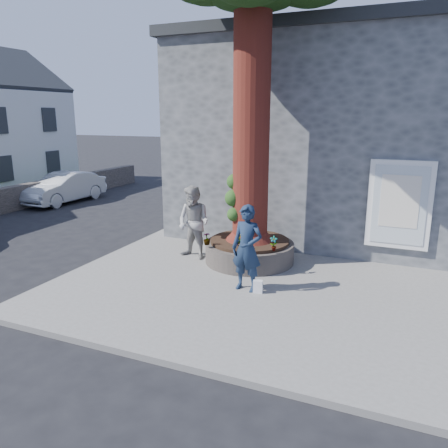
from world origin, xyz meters
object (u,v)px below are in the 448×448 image
at_px(man, 247,248).
at_px(car_silver, 64,188).
at_px(planter, 249,251).
at_px(woman, 194,223).

relative_size(man, car_silver, 0.46).
xyz_separation_m(planter, woman, (-1.47, -0.29, 0.68)).
distance_m(woman, car_silver, 10.39).
bearing_deg(planter, man, -72.14).
bearing_deg(car_silver, man, -28.99).
bearing_deg(man, woman, 148.96).
xyz_separation_m(woman, car_silver, (-9.07, 5.04, -0.42)).
distance_m(man, car_silver, 12.92).
bearing_deg(planter, woman, -168.86).
relative_size(planter, man, 1.21).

